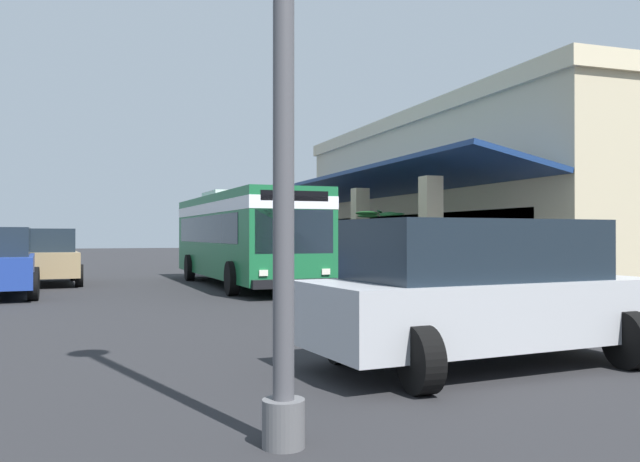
# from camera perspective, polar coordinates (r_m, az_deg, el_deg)

# --- Properties ---
(ground) EXTENTS (120.00, 120.00, 0.00)m
(ground) POSITION_cam_1_polar(r_m,az_deg,el_deg) (31.81, 6.65, -3.48)
(ground) COLOR #262628
(curb_strip) EXTENTS (26.59, 0.50, 0.12)m
(curb_strip) POSITION_cam_1_polar(r_m,az_deg,el_deg) (27.39, -1.31, -3.88)
(curb_strip) COLOR #9E998E
(curb_strip) RESTS_ON ground
(plaza_building) EXTENTS (22.46, 14.27, 6.98)m
(plaza_building) POSITION_cam_1_polar(r_m,az_deg,el_deg) (31.65, 15.56, 2.84)
(plaza_building) COLOR #C6B793
(plaza_building) RESTS_ON ground
(transit_bus) EXTENTS (11.31, 3.14, 3.34)m
(transit_bus) POSITION_cam_1_polar(r_m,az_deg,el_deg) (23.35, -6.66, -0.09)
(transit_bus) COLOR #196638
(transit_bus) RESTS_ON ground
(parked_suv_silver) EXTENTS (3.05, 4.98, 1.97)m
(parked_suv_silver) POSITION_cam_1_polar(r_m,az_deg,el_deg) (9.24, 13.48, -4.99)
(parked_suv_silver) COLOR #B2B5BA
(parked_suv_silver) RESTS_ON ground
(parked_suv_tan) EXTENTS (4.94, 2.46, 1.97)m
(parked_suv_tan) POSITION_cam_1_polar(r_m,az_deg,el_deg) (25.60, -22.28, -1.96)
(parked_suv_tan) COLOR #9E845B
(parked_suv_tan) RESTS_ON ground
(pedestrian) EXTENTS (0.65, 0.43, 1.70)m
(pedestrian) POSITION_cam_1_polar(r_m,az_deg,el_deg) (13.83, 6.65, -3.67)
(pedestrian) COLOR #726651
(pedestrian) RESTS_ON ground
(potted_palm) EXTENTS (1.82, 1.85, 2.64)m
(potted_palm) POSITION_cam_1_polar(r_m,az_deg,el_deg) (22.72, 5.04, -2.85)
(potted_palm) COLOR gray
(potted_palm) RESTS_ON ground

